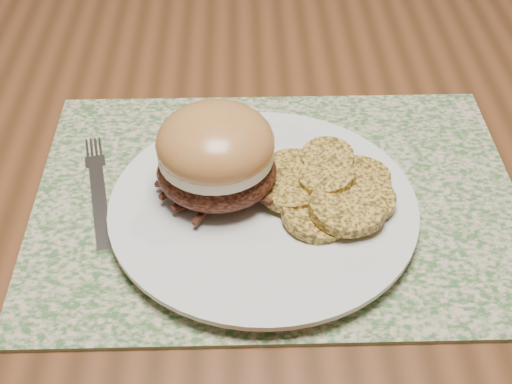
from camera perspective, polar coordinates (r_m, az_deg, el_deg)
The scene contains 6 objects.
dining_table at distance 0.73m, azimuth -5.15°, elevation -4.86°, with size 1.50×0.90×0.75m.
placemat at distance 0.66m, azimuth 1.69°, elevation -0.58°, with size 0.45×0.33×0.00m, color #3B6333.
dinner_plate at distance 0.64m, azimuth 0.58°, elevation -1.37°, with size 0.26×0.26×0.02m, color silver.
pork_sandwich at distance 0.62m, azimuth -3.23°, elevation 2.99°, with size 0.12×0.12×0.08m.
roasted_potatoes at distance 0.64m, azimuth 6.06°, elevation 0.10°, with size 0.14×0.15×0.03m.
fork at distance 0.69m, azimuth -12.50°, elevation 0.20°, with size 0.05×0.16×0.00m.
Camera 1 is at (0.05, -0.50, 1.20)m, focal length 50.00 mm.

